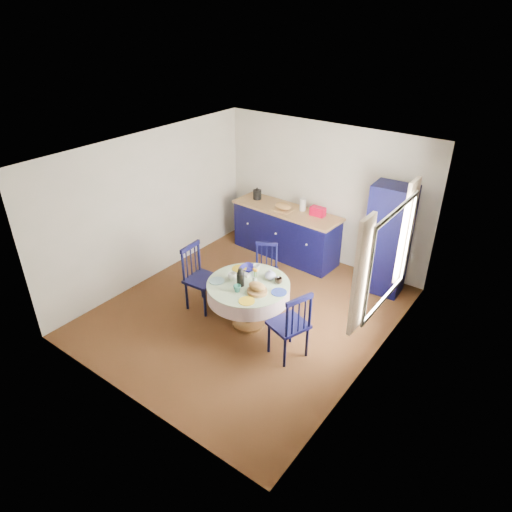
# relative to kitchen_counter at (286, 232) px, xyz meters

# --- Properties ---
(floor) EXTENTS (4.50, 4.50, 0.00)m
(floor) POSITION_rel_kitchen_counter_xyz_m (0.55, -1.90, -0.48)
(floor) COLOR black
(floor) RESTS_ON ground
(ceiling) EXTENTS (4.50, 4.50, 0.00)m
(ceiling) POSITION_rel_kitchen_counter_xyz_m (0.55, -1.90, 2.02)
(ceiling) COLOR white
(ceiling) RESTS_ON wall_back
(wall_back) EXTENTS (4.00, 0.02, 2.50)m
(wall_back) POSITION_rel_kitchen_counter_xyz_m (0.55, 0.35, 0.77)
(wall_back) COLOR beige
(wall_back) RESTS_ON floor
(wall_left) EXTENTS (0.02, 4.50, 2.50)m
(wall_left) POSITION_rel_kitchen_counter_xyz_m (-1.45, -1.90, 0.77)
(wall_left) COLOR beige
(wall_left) RESTS_ON floor
(wall_right) EXTENTS (0.02, 4.50, 2.50)m
(wall_right) POSITION_rel_kitchen_counter_xyz_m (2.55, -1.90, 0.77)
(wall_right) COLOR beige
(wall_right) RESTS_ON floor
(window) EXTENTS (0.10, 1.74, 1.45)m
(window) POSITION_rel_kitchen_counter_xyz_m (2.50, -1.60, 1.04)
(window) COLOR white
(window) RESTS_ON wall_right
(kitchen_counter) EXTENTS (2.13, 0.77, 1.18)m
(kitchen_counter) POSITION_rel_kitchen_counter_xyz_m (0.00, 0.00, 0.00)
(kitchen_counter) COLOR black
(kitchen_counter) RESTS_ON floor
(pantry_cabinet) EXTENTS (0.67, 0.49, 1.83)m
(pantry_cabinet) POSITION_rel_kitchen_counter_xyz_m (1.95, -0.05, 0.44)
(pantry_cabinet) COLOR black
(pantry_cabinet) RESTS_ON floor
(dining_table) EXTENTS (1.19, 1.19, 1.00)m
(dining_table) POSITION_rel_kitchen_counter_xyz_m (0.76, -2.14, 0.12)
(dining_table) COLOR #5A3219
(dining_table) RESTS_ON floor
(chair_left) EXTENTS (0.48, 0.50, 1.04)m
(chair_left) POSITION_rel_kitchen_counter_xyz_m (-0.14, -2.20, 0.05)
(chair_left) COLOR black
(chair_left) RESTS_ON floor
(chair_far) EXTENTS (0.52, 0.51, 0.87)m
(chair_far) POSITION_rel_kitchen_counter_xyz_m (0.46, -1.30, -0.04)
(chair_far) COLOR black
(chair_far) RESTS_ON floor
(chair_right) EXTENTS (0.57, 0.58, 1.03)m
(chair_right) POSITION_rel_kitchen_counter_xyz_m (1.62, -2.36, 0.04)
(chair_right) COLOR black
(chair_right) RESTS_ON floor
(mug_a) EXTENTS (0.13, 0.13, 0.10)m
(mug_a) POSITION_rel_kitchen_counter_xyz_m (0.50, -2.18, 0.29)
(mug_a) COLOR silver
(mug_a) RESTS_ON dining_table
(mug_b) EXTENTS (0.11, 0.11, 0.10)m
(mug_b) POSITION_rel_kitchen_counter_xyz_m (0.76, -2.39, 0.29)
(mug_b) COLOR #31776A
(mug_b) RESTS_ON dining_table
(mug_c) EXTENTS (0.11, 0.11, 0.09)m
(mug_c) POSITION_rel_kitchen_counter_xyz_m (1.10, -1.88, 0.28)
(mug_c) COLOR black
(mug_c) RESTS_ON dining_table
(mug_d) EXTENTS (0.11, 0.11, 0.10)m
(mug_d) POSITION_rel_kitchen_counter_xyz_m (0.65, -1.78, 0.29)
(mug_d) COLOR silver
(mug_d) RESTS_ON dining_table
(cobalt_bowl) EXTENTS (0.24, 0.24, 0.06)m
(cobalt_bowl) POSITION_rel_kitchen_counter_xyz_m (0.53, -1.84, 0.27)
(cobalt_bowl) COLOR navy
(cobalt_bowl) RESTS_ON dining_table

